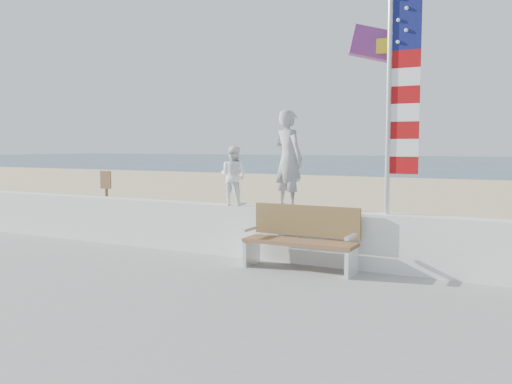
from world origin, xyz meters
TOP-DOWN VIEW (x-y plane):
  - ground at (0.00, 0.00)m, footprint 220.00×220.00m
  - sand at (0.00, 9.00)m, footprint 90.00×40.00m
  - seawall at (0.00, 2.00)m, footprint 30.00×0.35m
  - adult at (0.71, 2.00)m, footprint 0.71×0.60m
  - child at (-0.36, 2.00)m, footprint 0.52×0.41m
  - bench at (1.15, 1.55)m, footprint 1.80×0.57m
  - flag at (2.50, 2.00)m, footprint 0.50×0.08m
  - parafoil_kite at (1.75, 3.68)m, footprint 1.06×0.66m
  - sign at (-4.62, 3.37)m, footprint 0.32×0.07m

SIDE VIEW (x-z plane):
  - ground at x=0.00m, z-range 0.00..0.00m
  - sand at x=0.00m, z-range 0.00..0.08m
  - seawall at x=0.00m, z-range 0.18..1.08m
  - bench at x=1.15m, z-range 0.19..1.19m
  - sign at x=-4.62m, z-range 0.21..1.67m
  - child at x=-0.36m, z-range 1.08..2.13m
  - adult at x=0.71m, z-range 1.08..2.73m
  - flag at x=2.50m, z-range 1.24..4.74m
  - parafoil_kite at x=1.75m, z-range 3.61..4.33m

